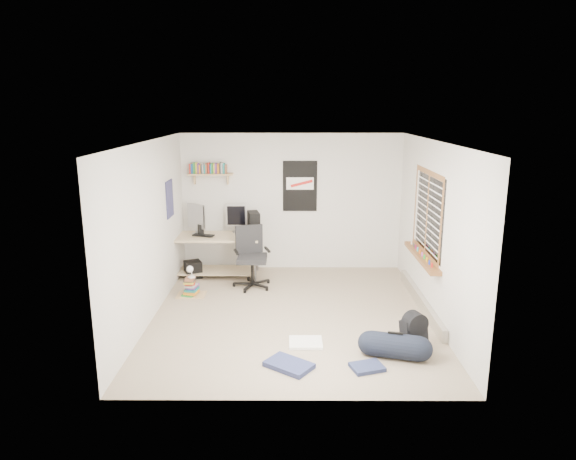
{
  "coord_description": "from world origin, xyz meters",
  "views": [
    {
      "loc": [
        -0.03,
        -6.99,
        2.97
      ],
      "look_at": [
        -0.06,
        0.45,
        1.16
      ],
      "focal_mm": 32.0,
      "sensor_mm": 36.0,
      "label": 1
    }
  ],
  "objects_px": {
    "backpack": "(414,336)",
    "book_stack": "(191,286)",
    "desk": "(213,256)",
    "duffel_bag": "(395,347)",
    "office_chair": "(252,259)"
  },
  "relations": [
    {
      "from": "backpack",
      "to": "duffel_bag",
      "type": "distance_m",
      "value": 0.33
    },
    {
      "from": "book_stack",
      "to": "office_chair",
      "type": "bearing_deg",
      "value": 23.04
    },
    {
      "from": "backpack",
      "to": "office_chair",
      "type": "bearing_deg",
      "value": 111.8
    },
    {
      "from": "backpack",
      "to": "duffel_bag",
      "type": "relative_size",
      "value": 0.66
    },
    {
      "from": "office_chair",
      "to": "backpack",
      "type": "bearing_deg",
      "value": -63.28
    },
    {
      "from": "desk",
      "to": "office_chair",
      "type": "xyz_separation_m",
      "value": [
        0.74,
        -0.57,
        0.12
      ]
    },
    {
      "from": "backpack",
      "to": "book_stack",
      "type": "bearing_deg",
      "value": 127.27
    },
    {
      "from": "backpack",
      "to": "desk",
      "type": "bearing_deg",
      "value": 113.87
    },
    {
      "from": "office_chair",
      "to": "duffel_bag",
      "type": "bearing_deg",
      "value": -69.19
    },
    {
      "from": "office_chair",
      "to": "book_stack",
      "type": "bearing_deg",
      "value": -173.38
    },
    {
      "from": "desk",
      "to": "duffel_bag",
      "type": "relative_size",
      "value": 2.76
    },
    {
      "from": "desk",
      "to": "backpack",
      "type": "distance_m",
      "value": 4.1
    },
    {
      "from": "duffel_bag",
      "to": "book_stack",
      "type": "height_order",
      "value": "duffel_bag"
    },
    {
      "from": "desk",
      "to": "book_stack",
      "type": "bearing_deg",
      "value": -106.29
    },
    {
      "from": "office_chair",
      "to": "duffel_bag",
      "type": "height_order",
      "value": "office_chair"
    }
  ]
}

